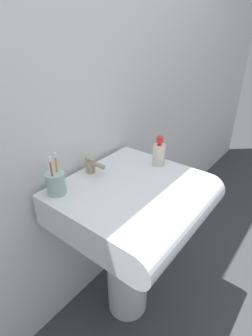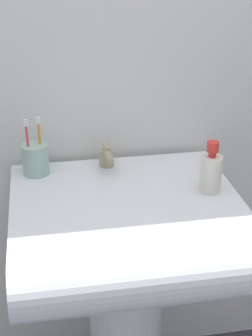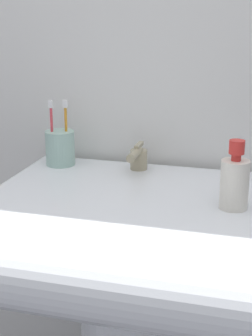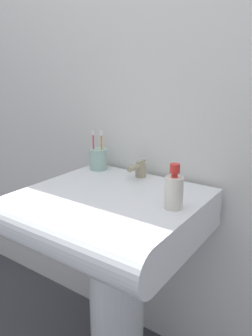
{
  "view_description": "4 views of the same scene",
  "coord_description": "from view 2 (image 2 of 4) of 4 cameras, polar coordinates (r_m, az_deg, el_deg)",
  "views": [
    {
      "loc": [
        -0.76,
        -0.59,
        1.43
      ],
      "look_at": [
        -0.0,
        0.01,
        0.9
      ],
      "focal_mm": 28.0,
      "sensor_mm": 36.0,
      "label": 1
    },
    {
      "loc": [
        -0.21,
        -1.2,
        1.51
      ],
      "look_at": [
        0.01,
        0.02,
        0.9
      ],
      "focal_mm": 55.0,
      "sensor_mm": 36.0,
      "label": 2
    },
    {
      "loc": [
        0.29,
        -1.04,
        1.23
      ],
      "look_at": [
        0.0,
        -0.0,
        0.89
      ],
      "focal_mm": 55.0,
      "sensor_mm": 36.0,
      "label": 3
    },
    {
      "loc": [
        0.67,
        -0.89,
        1.25
      ],
      "look_at": [
        0.03,
        0.02,
        0.91
      ],
      "focal_mm": 35.0,
      "sensor_mm": 36.0,
      "label": 4
    }
  ],
  "objects": [
    {
      "name": "sink_pedestal",
      "position": [
        1.69,
        -0.07,
        -17.76
      ],
      "size": [
        0.22,
        0.22,
        0.68
      ],
      "primitive_type": "cylinder",
      "color": "white",
      "rests_on": "ground"
    },
    {
      "name": "sink_basin",
      "position": [
        1.39,
        0.33,
        -7.04
      ],
      "size": [
        0.62,
        0.58,
        0.15
      ],
      "color": "white",
      "rests_on": "sink_pedestal"
    },
    {
      "name": "soap_bottle",
      "position": [
        1.42,
        9.39,
        -0.43
      ],
      "size": [
        0.06,
        0.06,
        0.15
      ],
      "color": "silver",
      "rests_on": "sink_basin"
    },
    {
      "name": "wall_back",
      "position": [
        1.54,
        -2.08,
        14.62
      ],
      "size": [
        5.0,
        0.05,
        2.4
      ],
      "primitive_type": "cube",
      "color": "silver",
      "rests_on": "ground"
    },
    {
      "name": "faucet",
      "position": [
        1.55,
        -2.14,
        1.26
      ],
      "size": [
        0.04,
        0.11,
        0.07
      ],
      "color": "tan",
      "rests_on": "sink_basin"
    },
    {
      "name": "toothbrush_cup",
      "position": [
        1.52,
        -10.02,
        1.02
      ],
      "size": [
        0.08,
        0.08,
        0.17
      ],
      "color": "#99BFB2",
      "rests_on": "sink_basin"
    }
  ]
}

